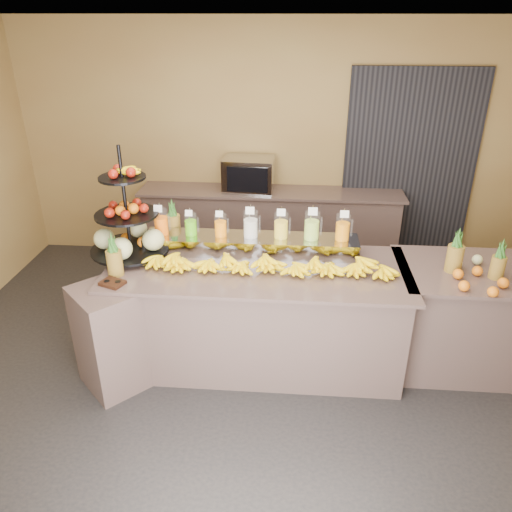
# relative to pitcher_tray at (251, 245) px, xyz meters

# --- Properties ---
(ground) EXTENTS (6.00, 6.00, 0.00)m
(ground) POSITION_rel_pitcher_tray_xyz_m (0.08, -0.58, -1.01)
(ground) COLOR black
(ground) RESTS_ON ground
(room_envelope) EXTENTS (6.04, 5.02, 2.82)m
(room_envelope) POSITION_rel_pitcher_tray_xyz_m (0.27, 0.21, 0.87)
(room_envelope) COLOR olive
(room_envelope) RESTS_ON ground
(buffet_counter) EXTENTS (2.75, 1.25, 0.93)m
(buffet_counter) POSITION_rel_pitcher_tray_xyz_m (-0.03, -0.32, -0.54)
(buffet_counter) COLOR #886962
(buffet_counter) RESTS_ON ground
(right_counter) EXTENTS (1.08, 0.88, 0.93)m
(right_counter) POSITION_rel_pitcher_tray_xyz_m (1.78, -0.18, -0.54)
(right_counter) COLOR #886962
(right_counter) RESTS_ON ground
(back_ledge) EXTENTS (3.10, 0.55, 0.93)m
(back_ledge) POSITION_rel_pitcher_tray_xyz_m (0.08, 1.67, -0.54)
(back_ledge) COLOR #886962
(back_ledge) RESTS_ON ground
(pitcher_tray) EXTENTS (1.85, 0.30, 0.15)m
(pitcher_tray) POSITION_rel_pitcher_tray_xyz_m (0.00, 0.00, 0.00)
(pitcher_tray) COLOR gray
(pitcher_tray) RESTS_ON buffet_counter
(juice_pitcher_orange_a) EXTENTS (0.12, 0.13, 0.30)m
(juice_pitcher_orange_a) POSITION_rel_pitcher_tray_xyz_m (-0.78, -0.00, 0.18)
(juice_pitcher_orange_a) COLOR silver
(juice_pitcher_orange_a) RESTS_ON pitcher_tray
(juice_pitcher_green) EXTENTS (0.11, 0.11, 0.26)m
(juice_pitcher_green) POSITION_rel_pitcher_tray_xyz_m (-0.52, -0.00, 0.16)
(juice_pitcher_green) COLOR silver
(juice_pitcher_green) RESTS_ON pitcher_tray
(juice_pitcher_orange_b) EXTENTS (0.11, 0.11, 0.26)m
(juice_pitcher_orange_b) POSITION_rel_pitcher_tray_xyz_m (-0.26, -0.00, 0.16)
(juice_pitcher_orange_b) COLOR silver
(juice_pitcher_orange_b) RESTS_ON pitcher_tray
(juice_pitcher_milk) EXTENTS (0.13, 0.13, 0.31)m
(juice_pitcher_milk) POSITION_rel_pitcher_tray_xyz_m (-0.00, -0.00, 0.18)
(juice_pitcher_milk) COLOR silver
(juice_pitcher_milk) RESTS_ON pitcher_tray
(juice_pitcher_lemon) EXTENTS (0.12, 0.13, 0.30)m
(juice_pitcher_lemon) POSITION_rel_pitcher_tray_xyz_m (0.26, -0.00, 0.17)
(juice_pitcher_lemon) COLOR silver
(juice_pitcher_lemon) RESTS_ON pitcher_tray
(juice_pitcher_lime) EXTENTS (0.13, 0.14, 0.32)m
(juice_pitcher_lime) POSITION_rel_pitcher_tray_xyz_m (0.52, -0.00, 0.18)
(juice_pitcher_lime) COLOR silver
(juice_pitcher_lime) RESTS_ON pitcher_tray
(juice_pitcher_orange_c) EXTENTS (0.12, 0.13, 0.30)m
(juice_pitcher_orange_c) POSITION_rel_pitcher_tray_xyz_m (0.78, -0.00, 0.18)
(juice_pitcher_orange_c) COLOR silver
(juice_pitcher_orange_c) RESTS_ON pitcher_tray
(banana_heap) EXTENTS (2.11, 0.19, 0.18)m
(banana_heap) POSITION_rel_pitcher_tray_xyz_m (0.17, -0.31, -0.00)
(banana_heap) COLOR yellow
(banana_heap) RESTS_ON buffet_counter
(fruit_stand) EXTENTS (0.76, 0.76, 0.96)m
(fruit_stand) POSITION_rel_pitcher_tray_xyz_m (-0.98, -0.12, 0.17)
(fruit_stand) COLOR black
(fruit_stand) RESTS_ON buffet_counter
(condiment_caddy) EXTENTS (0.21, 0.19, 0.03)m
(condiment_caddy) POSITION_rel_pitcher_tray_xyz_m (-1.02, -0.65, -0.06)
(condiment_caddy) COLOR black
(condiment_caddy) RESTS_ON buffet_counter
(pineapple_left_a) EXTENTS (0.12, 0.12, 0.37)m
(pineapple_left_a) POSITION_rel_pitcher_tray_xyz_m (-1.04, -0.50, 0.06)
(pineapple_left_a) COLOR brown
(pineapple_left_a) RESTS_ON buffet_counter
(pineapple_left_b) EXTENTS (0.13, 0.13, 0.40)m
(pineapple_left_b) POSITION_rel_pitcher_tray_xyz_m (-0.73, 0.21, 0.07)
(pineapple_left_b) COLOR brown
(pineapple_left_b) RESTS_ON buffet_counter
(right_fruit_pile) EXTENTS (0.42, 0.41, 0.22)m
(right_fruit_pile) POSITION_rel_pitcher_tray_xyz_m (1.80, -0.35, -0.00)
(right_fruit_pile) COLOR brown
(right_fruit_pile) RESTS_ON right_counter
(oven_warmer) EXTENTS (0.60, 0.44, 0.39)m
(oven_warmer) POSITION_rel_pitcher_tray_xyz_m (-0.17, 1.67, 0.12)
(oven_warmer) COLOR gray
(oven_warmer) RESTS_ON back_ledge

